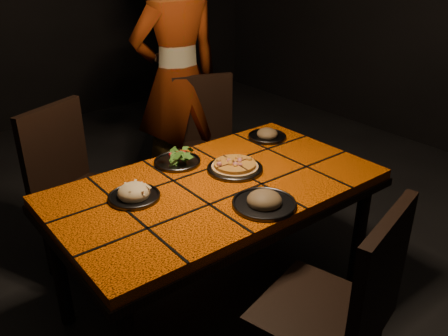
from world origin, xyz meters
TOP-DOWN VIEW (x-y plane):
  - room_shell at (0.00, 0.00)m, footprint 6.04×7.04m
  - dining_table at (0.00, 0.00)m, footprint 1.62×0.92m
  - chair_near at (-0.04, -0.84)m, footprint 0.56×0.56m
  - chair_far_left at (-0.44, 0.81)m, footprint 0.60×0.60m
  - chair_far_right at (0.61, 0.92)m, footprint 0.57×0.57m
  - diner at (0.55, 1.17)m, footprint 0.73×0.52m
  - plate_pizza at (0.16, 0.05)m, footprint 0.29×0.29m
  - plate_pasta at (-0.40, 0.11)m, footprint 0.24×0.24m
  - plate_salad at (-0.03, 0.31)m, footprint 0.25×0.25m
  - plate_mushroom_a at (0.03, -0.31)m, footprint 0.29×0.29m
  - plate_mushroom_b at (0.59, 0.28)m, footprint 0.23×0.23m

SIDE VIEW (x-z plane):
  - chair_far_right at x=0.61m, z-range 0.07..1.04m
  - chair_far_left at x=-0.44m, z-range 0.07..1.08m
  - chair_near at x=-0.04m, z-range 0.07..1.09m
  - dining_table at x=0.00m, z-range 0.30..1.05m
  - plate_pizza at x=0.16m, z-range 0.75..0.79m
  - plate_mushroom_b at x=0.59m, z-range 0.73..0.81m
  - plate_pasta at x=-0.40m, z-range 0.73..0.81m
  - plate_mushroom_a at x=0.03m, z-range 0.73..0.82m
  - plate_salad at x=-0.03m, z-range 0.74..0.81m
  - diner at x=0.55m, z-range 0.00..1.86m
  - room_shell at x=0.00m, z-range -0.04..3.04m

